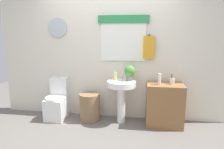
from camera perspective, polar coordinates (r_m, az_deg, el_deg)
The scene contains 11 objects.
ground_plane at distance 3.16m, azimuth -3.87°, elevation -19.55°, with size 8.00×8.00×0.00m, color slate.
back_wall at distance 3.84m, azimuth -0.34°, elevation 6.81°, with size 4.40×0.18×2.60m.
toilet at distance 4.09m, azimuth -15.24°, elevation -7.71°, with size 0.38×0.51×0.80m.
laundry_hamper at distance 3.86m, azimuth -6.34°, elevation -9.21°, with size 0.39×0.39×0.52m, color #846647.
pedestal_sink at distance 3.65m, azimuth 2.70°, elevation -4.84°, with size 0.52×0.52×0.79m.
faucet at distance 3.70m, azimuth 2.93°, elevation -0.70°, with size 0.03×0.03×0.10m, color silver.
wooden_cabinet at distance 3.72m, azimuth 14.75°, elevation -8.37°, with size 0.64×0.44×0.76m, color olive.
soap_bottle at distance 3.64m, azimuth 0.94°, elevation -0.50°, with size 0.05×0.05×0.15m, color #DBD166.
potted_plant at distance 3.61m, azimuth 5.06°, elevation 0.72°, with size 0.19×0.19×0.28m.
lotion_bottle at distance 3.54m, azimuth 13.42°, elevation -1.26°, with size 0.05×0.05×0.19m, color white.
toothbrush_cup at distance 3.63m, azimuth 16.82°, elevation -1.80°, with size 0.08×0.08×0.19m.
Camera 1 is at (0.61, -2.63, 1.64)m, focal length 32.01 mm.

